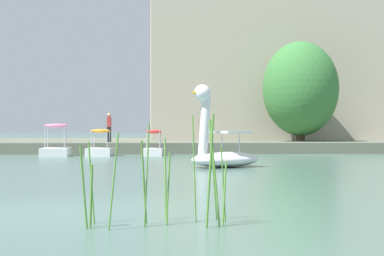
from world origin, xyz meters
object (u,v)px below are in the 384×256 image
pedal_boat_pink (56,147)px  person_on_path (109,127)px  swan_boat (222,149)px  tree_willow_near_path (301,89)px  pedal_boat_red (154,148)px  pedal_boat_orange (100,148)px

pedal_boat_pink → person_on_path: bearing=61.6°
swan_boat → tree_willow_near_path: bearing=68.1°
swan_boat → pedal_boat_red: size_ratio=1.68×
tree_willow_near_path → person_on_path: 11.80m
swan_boat → pedal_boat_orange: bearing=119.9°
pedal_boat_orange → tree_willow_near_path: bearing=27.8°
pedal_boat_pink → tree_willow_near_path: (13.68, 5.96, 3.36)m
pedal_boat_red → pedal_boat_pink: bearing=-176.8°
pedal_boat_orange → pedal_boat_pink: 2.24m
swan_boat → pedal_boat_pink: 11.98m
pedal_boat_orange → pedal_boat_pink: bearing=178.4°
pedal_boat_red → person_on_path: (-2.65, 3.88, 1.08)m
tree_willow_near_path → pedal_boat_red: bearing=-147.1°
pedal_boat_red → tree_willow_near_path: tree_willow_near_path is taller
pedal_boat_pink → tree_willow_near_path: tree_willow_near_path is taller
pedal_boat_pink → tree_willow_near_path: bearing=23.6°
pedal_boat_orange → tree_willow_near_path: size_ratio=0.35×
person_on_path → tree_willow_near_path: bearing=9.0°
swan_boat → pedal_boat_orange: size_ratio=1.43×
swan_boat → pedal_boat_red: bearing=105.5°
swan_boat → person_on_path: bearing=111.5°
swan_boat → pedal_boat_red: swan_boat is taller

